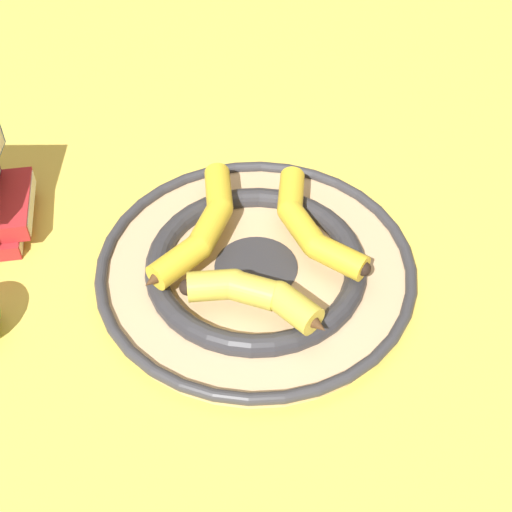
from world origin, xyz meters
TOP-DOWN VIEW (x-y plane):
  - ground_plane at (0.00, 0.00)m, footprint 2.80×2.80m
  - decorative_bowl at (-0.01, -0.03)m, footprint 0.37×0.37m
  - banana_a at (0.04, -0.07)m, footprint 0.12×0.19m
  - banana_b at (-0.08, -0.06)m, footprint 0.09×0.19m
  - banana_c at (-0.00, 0.04)m, footprint 0.15×0.10m

SIDE VIEW (x-z plane):
  - ground_plane at x=0.00m, z-range 0.00..0.00m
  - decorative_bowl at x=-0.01m, z-range 0.00..0.03m
  - banana_b at x=-0.08m, z-range 0.03..0.06m
  - banana_a at x=0.04m, z-range 0.03..0.06m
  - banana_c at x=0.00m, z-range 0.03..0.07m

